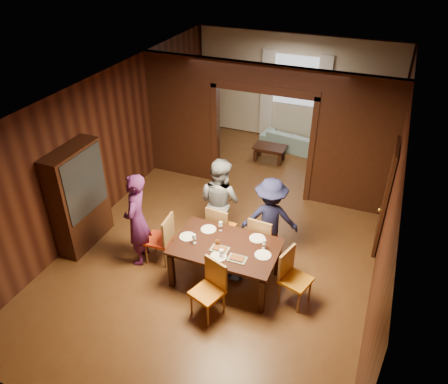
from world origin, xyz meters
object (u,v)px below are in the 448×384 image
at_px(person_grey, 220,201).
at_px(chair_far_l, 222,226).
at_px(coffee_table, 269,153).
at_px(chair_right, 296,279).
at_px(chair_near, 207,291).
at_px(chair_left, 159,238).
at_px(chair_far_r, 263,237).
at_px(hutch, 79,198).
at_px(person_purple, 137,220).
at_px(sofa, 293,141).
at_px(person_navy, 270,218).
at_px(dining_table, 226,263).

bearing_deg(person_grey, chair_far_l, 138.94).
distance_m(coffee_table, chair_right, 4.90).
bearing_deg(chair_near, chair_left, 166.82).
relative_size(person_grey, chair_far_l, 1.82).
xyz_separation_m(chair_far_r, hutch, (-3.32, -0.77, 0.52)).
bearing_deg(chair_far_r, coffee_table, -71.18).
bearing_deg(person_purple, chair_near, 50.83).
distance_m(chair_left, chair_far_r, 1.87).
distance_m(sofa, chair_left, 5.43).
xyz_separation_m(person_navy, chair_near, (-0.46, -1.78, -0.31)).
relative_size(person_navy, chair_far_l, 1.64).
distance_m(person_grey, chair_far_r, 1.04).
height_order(coffee_table, chair_far_r, chair_far_r).
bearing_deg(coffee_table, dining_table, -82.80).
xyz_separation_m(person_grey, hutch, (-2.38, -1.01, 0.12)).
xyz_separation_m(chair_left, chair_far_r, (1.73, 0.72, 0.00)).
bearing_deg(person_navy, chair_left, 10.57).
bearing_deg(chair_far_l, chair_near, 108.90).
bearing_deg(hutch, sofa, 62.87).
height_order(dining_table, chair_near, chair_near).
bearing_deg(person_grey, person_navy, -163.40).
relative_size(chair_right, chair_far_r, 1.00).
bearing_deg(chair_far_r, person_grey, -10.32).
height_order(chair_left, chair_far_r, same).
distance_m(person_purple, chair_right, 2.90).
bearing_deg(chair_near, hutch, -175.69).
distance_m(chair_right, chair_far_r, 1.15).
bearing_deg(person_grey, coffee_table, -69.64).
distance_m(person_purple, chair_far_l, 1.58).
distance_m(person_navy, chair_right, 1.30).
xyz_separation_m(person_navy, dining_table, (-0.47, -0.96, -0.41)).
height_order(person_grey, chair_near, person_grey).
bearing_deg(chair_left, chair_near, 52.61).
bearing_deg(hutch, chair_near, -15.65).
bearing_deg(chair_near, chair_far_r, 95.94).
xyz_separation_m(sofa, coffee_table, (-0.41, -0.85, -0.05)).
distance_m(person_grey, sofa, 4.40).
xyz_separation_m(person_grey, coffee_table, (-0.05, 3.49, -0.68)).
bearing_deg(person_navy, dining_table, 47.38).
bearing_deg(sofa, chair_far_l, 96.44).
distance_m(chair_right, chair_far_l, 1.83).
distance_m(chair_right, hutch, 4.16).
bearing_deg(coffee_table, person_grey, -89.12).
bearing_deg(hutch, chair_far_l, 17.75).
xyz_separation_m(person_purple, chair_near, (1.66, -0.74, -0.40)).
relative_size(person_grey, chair_far_r, 1.82).
relative_size(person_purple, chair_right, 1.83).
distance_m(person_grey, chair_near, 1.95).
bearing_deg(chair_far_r, chair_near, 80.00).
relative_size(sofa, dining_table, 0.99).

